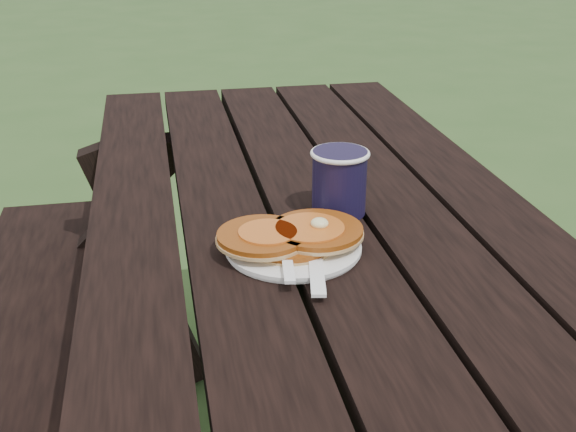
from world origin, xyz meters
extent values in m
cube|color=black|center=(0.00, 0.00, 0.73)|extent=(0.75, 1.80, 0.04)
cylinder|color=white|center=(-0.07, -0.08, 0.76)|extent=(0.25, 0.25, 0.01)
cylinder|color=#8D420F|center=(-0.07, -0.08, 0.77)|extent=(0.14, 0.14, 0.01)
cylinder|color=#8D420F|center=(-0.11, -0.08, 0.78)|extent=(0.13, 0.13, 0.01)
cylinder|color=#8D420F|center=(-0.03, -0.08, 0.78)|extent=(0.14, 0.14, 0.01)
cylinder|color=#AF5219|center=(-0.04, -0.08, 0.79)|extent=(0.10, 0.10, 0.00)
ellipsoid|color=#F4E59E|center=(-0.02, -0.08, 0.79)|extent=(0.03, 0.03, 0.02)
cube|color=white|center=(-0.05, -0.15, 0.76)|extent=(0.05, 0.18, 0.00)
cylinder|color=black|center=(0.04, 0.04, 0.80)|extent=(0.09, 0.09, 0.11)
torus|color=white|center=(0.04, 0.04, 0.85)|extent=(0.10, 0.10, 0.01)
cylinder|color=black|center=(0.04, 0.04, 0.85)|extent=(0.08, 0.08, 0.01)
camera|label=1|loc=(-0.26, -1.03, 1.25)|focal=45.00mm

